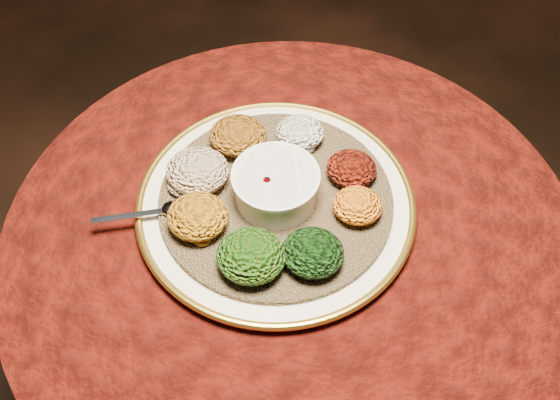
# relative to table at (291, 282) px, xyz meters

# --- Properties ---
(table) EXTENTS (0.96, 0.96, 0.73)m
(table) POSITION_rel_table_xyz_m (0.00, 0.00, 0.00)
(table) COLOR black
(table) RESTS_ON ground
(platter) EXTENTS (0.50, 0.50, 0.02)m
(platter) POSITION_rel_table_xyz_m (-0.03, 0.04, 0.19)
(platter) COLOR beige
(platter) RESTS_ON table
(injera) EXTENTS (0.51, 0.51, 0.01)m
(injera) POSITION_rel_table_xyz_m (-0.03, 0.04, 0.20)
(injera) COLOR olive
(injera) RESTS_ON platter
(stew_bowl) EXTENTS (0.14, 0.14, 0.06)m
(stew_bowl) POSITION_rel_table_xyz_m (-0.03, 0.04, 0.24)
(stew_bowl) COLOR silver
(stew_bowl) RESTS_ON injera
(spoon) EXTENTS (0.15, 0.07, 0.01)m
(spoon) POSITION_rel_table_xyz_m (-0.20, -0.02, 0.21)
(spoon) COLOR silver
(spoon) RESTS_ON injera
(portion_ayib) EXTENTS (0.08, 0.08, 0.04)m
(portion_ayib) POSITION_rel_table_xyz_m (-0.01, 0.17, 0.23)
(portion_ayib) COLOR white
(portion_ayib) RESTS_ON injera
(portion_kitfo) EXTENTS (0.08, 0.08, 0.04)m
(portion_kitfo) POSITION_rel_table_xyz_m (0.09, 0.10, 0.23)
(portion_kitfo) COLOR black
(portion_kitfo) RESTS_ON injera
(portion_tikil) EXTENTS (0.08, 0.08, 0.04)m
(portion_tikil) POSITION_rel_table_xyz_m (0.10, 0.03, 0.23)
(portion_tikil) COLOR #BB770F
(portion_tikil) RESTS_ON injera
(portion_gomen) EXTENTS (0.10, 0.09, 0.05)m
(portion_gomen) POSITION_rel_table_xyz_m (0.04, -0.08, 0.23)
(portion_gomen) COLOR black
(portion_gomen) RESTS_ON injera
(portion_mixveg) EXTENTS (0.11, 0.10, 0.05)m
(portion_mixveg) POSITION_rel_table_xyz_m (-0.05, -0.10, 0.23)
(portion_mixveg) COLOR maroon
(portion_mixveg) RESTS_ON injera
(portion_kik) EXTENTS (0.10, 0.09, 0.05)m
(portion_kik) POSITION_rel_table_xyz_m (-0.15, -0.04, 0.23)
(portion_kik) COLOR #BF7C10
(portion_kik) RESTS_ON injera
(portion_timatim) EXTENTS (0.11, 0.10, 0.05)m
(portion_timatim) POSITION_rel_table_xyz_m (-0.17, 0.05, 0.23)
(portion_timatim) COLOR maroon
(portion_timatim) RESTS_ON injera
(portion_shiro) EXTENTS (0.10, 0.09, 0.05)m
(portion_shiro) POSITION_rel_table_xyz_m (-0.12, 0.14, 0.23)
(portion_shiro) COLOR #894C10
(portion_shiro) RESTS_ON injera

